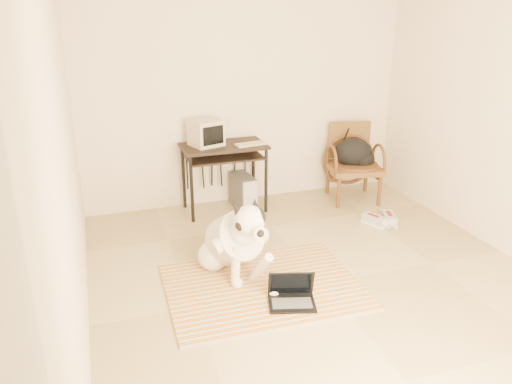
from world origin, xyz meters
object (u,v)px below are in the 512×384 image
dog (235,241)px  laptop (291,295)px  crt_monitor (206,133)px  pc_tower (244,192)px  computer_desk (224,155)px  backpack (355,153)px  rattan_chair (353,162)px

dog → laptop: size_ratio=2.53×
crt_monitor → pc_tower: 0.87m
laptop → computer_desk: size_ratio=0.45×
dog → computer_desk: size_ratio=1.14×
pc_tower → backpack: 1.48m
crt_monitor → backpack: 1.89m
rattan_chair → pc_tower: bearing=176.2°
computer_desk → backpack: (1.65, -0.14, -0.10)m
crt_monitor → pc_tower: (0.42, -0.07, -0.76)m
pc_tower → rattan_chair: bearing=-3.8°
dog → pc_tower: (0.55, 1.51, -0.13)m
rattan_chair → backpack: size_ratio=1.91×
crt_monitor → backpack: (1.85, -0.19, -0.36)m
computer_desk → laptop: bearing=-90.4°
computer_desk → backpack: computer_desk is taller
crt_monitor → pc_tower: crt_monitor is taller
dog → crt_monitor: crt_monitor is taller
laptop → computer_desk: (0.01, 2.15, 0.62)m
rattan_chair → backpack: (-0.00, -0.03, 0.13)m
dog → backpack: size_ratio=2.27×
backpack → dog: bearing=-145.0°
rattan_chair → backpack: bearing=-92.9°
laptop → dog: bearing=116.0°
backpack → pc_tower: bearing=175.0°
laptop → crt_monitor: (-0.18, 2.20, 0.88)m
computer_desk → backpack: bearing=-4.9°
crt_monitor → pc_tower: bearing=-9.0°
dog → pc_tower: dog is taller
pc_tower → backpack: size_ratio=0.94×
crt_monitor → dog: bearing=-94.5°
dog → pc_tower: bearing=70.0°
dog → rattan_chair: bearing=35.5°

